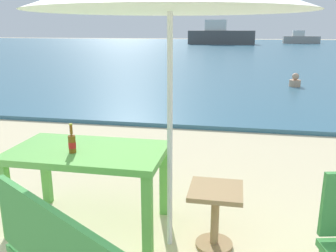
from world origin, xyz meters
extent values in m
cube|color=#386B84|center=(0.00, 30.00, 0.04)|extent=(120.00, 50.00, 0.08)
cube|color=#60B24C|center=(-0.91, 1.51, 0.73)|extent=(1.40, 0.80, 0.06)
cube|color=#60B24C|center=(-1.55, 1.17, 0.35)|extent=(0.08, 0.08, 0.70)
cube|color=#60B24C|center=(-0.27, 1.17, 0.35)|extent=(0.08, 0.08, 0.70)
cube|color=#60B24C|center=(-1.55, 1.85, 0.35)|extent=(0.08, 0.08, 0.70)
cube|color=#60B24C|center=(-0.27, 1.85, 0.35)|extent=(0.08, 0.08, 0.70)
cylinder|color=brown|center=(-1.00, 1.40, 0.84)|extent=(0.06, 0.06, 0.16)
cone|color=brown|center=(-1.00, 1.40, 0.92)|extent=(0.06, 0.06, 0.03)
cylinder|color=brown|center=(-1.00, 1.40, 0.97)|extent=(0.03, 0.03, 0.09)
cylinder|color=red|center=(-1.00, 1.40, 0.83)|extent=(0.07, 0.07, 0.05)
cylinder|color=gold|center=(-1.00, 1.40, 1.02)|extent=(0.03, 0.03, 0.01)
cylinder|color=silver|center=(-0.12, 1.34, 1.15)|extent=(0.04, 0.04, 2.30)
cube|color=#9E7A51|center=(0.26, 1.37, 0.52)|extent=(0.44, 0.44, 0.04)
cylinder|color=#9E7A51|center=(0.26, 1.37, 0.25)|extent=(0.07, 0.07, 0.50)
cylinder|color=#9E7A51|center=(0.26, 1.37, 0.01)|extent=(0.32, 0.32, 0.03)
cube|color=#3D8C42|center=(-0.50, 0.11, 0.73)|extent=(1.04, 0.67, 0.44)
cylinder|color=tan|center=(2.12, 10.08, 0.18)|extent=(0.34, 0.34, 0.20)
sphere|color=tan|center=(2.12, 10.08, 0.39)|extent=(0.21, 0.21, 0.21)
cube|color=#4C4C4C|center=(-1.53, 38.28, 0.79)|extent=(6.92, 1.89, 1.42)
cube|color=silver|center=(-2.16, 38.28, 2.05)|extent=(2.20, 1.42, 1.10)
cube|color=gray|center=(7.14, 41.92, 0.48)|extent=(3.89, 1.06, 0.80)
cube|color=silver|center=(6.78, 41.92, 1.19)|extent=(1.24, 0.80, 0.62)
camera|label=1|loc=(0.39, -1.38, 1.83)|focal=38.49mm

